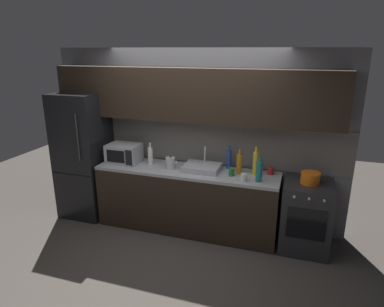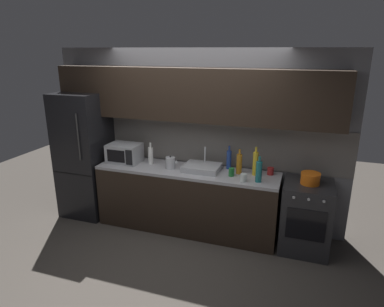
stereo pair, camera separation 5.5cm
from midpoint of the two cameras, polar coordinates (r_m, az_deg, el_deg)
ground_plane at (r=4.30m, az=-4.76°, el=-18.06°), size 10.00×10.00×0.00m
back_wall at (r=4.72m, az=0.57°, el=5.89°), size 4.27×0.44×2.50m
counter_run at (r=4.80m, az=-0.59°, el=-7.77°), size 2.53×0.60×0.90m
refrigerator at (r=5.36m, az=-17.44°, el=-0.23°), size 0.68×0.69×1.88m
oven_range at (r=4.57m, az=19.04°, el=-10.11°), size 0.60×0.62×0.90m
microwave at (r=4.98m, az=-11.05°, el=0.08°), size 0.46×0.35×0.27m
sink_basin at (r=4.57m, az=2.06°, el=-2.40°), size 0.48×0.38×0.30m
kettle at (r=4.65m, az=-3.32°, el=-1.58°), size 0.17×0.13×0.18m
wine_bottle_white at (r=4.84m, az=-6.69°, el=-0.29°), size 0.07×0.07×0.31m
wine_bottle_amber at (r=4.47m, az=8.34°, el=-1.72°), size 0.07×0.07×0.33m
wine_bottle_blue at (r=4.64m, az=6.61°, el=-0.99°), size 0.07×0.07×0.33m
wine_bottle_teal at (r=4.24m, az=11.61°, el=-2.99°), size 0.08×0.08×0.33m
wine_bottle_yellow at (r=4.45m, az=11.03°, el=-1.65°), size 0.07×0.07×0.38m
mug_green at (r=4.41m, az=7.04°, el=-3.15°), size 0.07×0.07×0.11m
mug_clear at (r=4.25m, az=9.07°, el=-4.06°), size 0.08×0.08×0.10m
mug_red at (r=4.55m, az=13.48°, el=-2.92°), size 0.09×0.09×0.10m
cooking_pot at (r=4.37m, az=19.74°, el=-4.00°), size 0.23×0.23×0.14m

